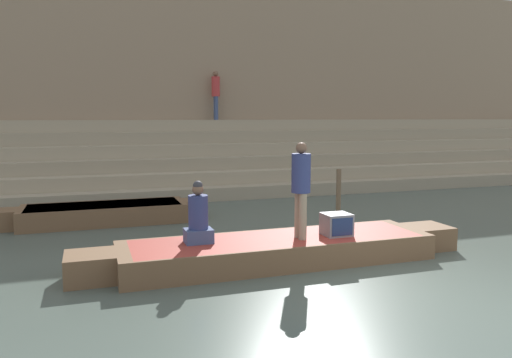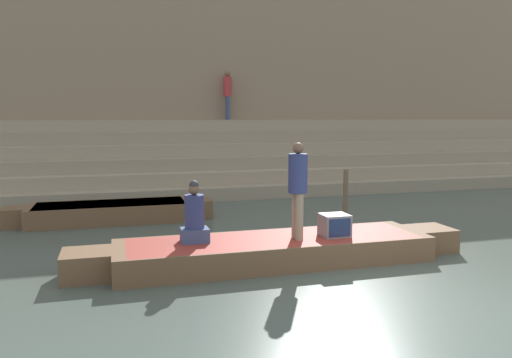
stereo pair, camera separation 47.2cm
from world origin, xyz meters
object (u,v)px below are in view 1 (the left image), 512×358
Objects in this scene: rowboat_main at (278,249)px; person_standing at (301,183)px; person_on_steps at (216,91)px; person_rowing at (198,218)px; tv_set at (337,224)px; mooring_post at (339,191)px; moored_boat_shore at (105,213)px.

person_standing reaches higher than rowboat_main.
person_on_steps is (1.03, 10.05, 2.06)m from person_standing.
person_rowing reaches higher than tv_set.
rowboat_main is at bearing 173.46° from tv_set.
rowboat_main is 10.51m from person_on_steps.
mooring_post is at bearing 51.04° from rowboat_main.
moored_boat_shore is at bearing 123.32° from rowboat_main.
person_rowing is 10.49m from person_on_steps.
mooring_post is (4.60, 3.68, -0.28)m from person_rowing.
tv_set is at bearing -5.95° from rowboat_main.
person_rowing is 4.54m from moored_boat_shore.
person_standing reaches higher than person_rowing.
tv_set is (1.07, -0.13, 0.40)m from rowboat_main.
person_on_steps is at bearing 87.21° from person_rowing.
tv_set is 10.43m from person_on_steps.
moored_boat_shore is at bearing 174.31° from mooring_post.
person_standing is at bearing -178.76° from tv_set.
person_on_steps reaches higher than person_rowing.
person_standing is at bearing -20.09° from rowboat_main.
mooring_post reaches higher than tv_set.
rowboat_main is 4.20× the size of person_standing.
mooring_post is 0.66× the size of person_on_steps.
rowboat_main is at bearing 7.88° from person_rowing.
moored_boat_shore is 2.79× the size of person_on_steps.
person_rowing is at bearing 175.97° from rowboat_main.
mooring_post reaches higher than rowboat_main.
tv_set is at bearing 7.03° from person_rowing.
person_standing is at bearing -54.06° from person_on_steps.
person_on_steps is (-1.82, 6.09, 2.88)m from mooring_post.
moored_boat_shore is (-2.77, 4.41, 0.01)m from rowboat_main.
person_standing is 1.05m from tv_set.
person_standing is at bearing -125.79° from mooring_post.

